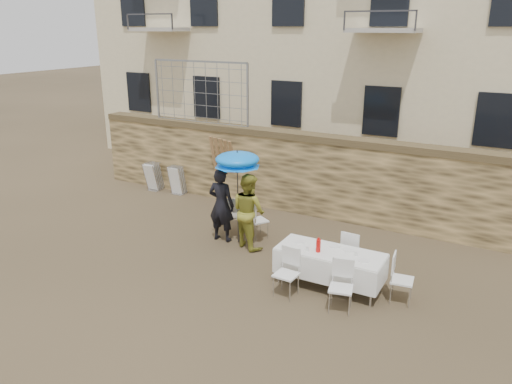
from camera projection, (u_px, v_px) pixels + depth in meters
The scene contains 17 objects.
ground at pixel (186, 285), 10.07m from camera, with size 80.00×80.00×0.00m, color brown.
stone_wall at pixel (292, 172), 13.88m from camera, with size 13.00×0.50×2.20m, color olive.
chain_link_fence at pixel (200, 93), 14.62m from camera, with size 3.20×0.06×1.80m, color gray, non-canonical shape.
man_suit at pixel (221, 205), 11.91m from camera, with size 0.66×0.44×1.82m, color black.
woman_dress at pixel (249, 211), 11.57m from camera, with size 0.87×0.68×1.78m, color gold.
umbrella at pixel (237, 162), 11.46m from camera, with size 1.07×1.07×2.11m.
couple_chair_left at pixel (234, 214), 12.50m from camera, with size 0.48×0.48×0.96m, color white, non-canonical shape.
couple_chair_right at pixel (258, 219), 12.18m from camera, with size 0.48×0.48×0.96m, color white, non-canonical shape.
banquet_table at pixel (330, 253), 9.79m from camera, with size 2.10×0.85×0.78m.
soda_bottle at pixel (318, 246), 9.70m from camera, with size 0.09×0.09×0.26m, color red.
table_chair_front_left at pixel (286, 273), 9.52m from camera, with size 0.48×0.48×0.96m, color white, non-canonical shape.
table_chair_front_right at pixel (341, 287), 9.02m from camera, with size 0.48×0.48×0.96m, color white, non-canonical shape.
table_chair_back at pixel (352, 251), 10.45m from camera, with size 0.48×0.48×0.96m, color white, non-canonical shape.
table_chair_side at pixel (402, 279), 9.32m from camera, with size 0.48×0.48×0.96m, color white, non-canonical shape.
chair_stack_left at pixel (157, 175), 15.87m from camera, with size 0.46×0.47×0.92m, color white, non-canonical shape.
chair_stack_right at pixel (180, 179), 15.46m from camera, with size 0.46×0.40×0.92m, color white, non-canonical shape.
wood_planks at pixel (224, 168), 14.62m from camera, with size 0.70×0.20×2.00m, color #A37749, non-canonical shape.
Camera 1 is at (5.54, -7.18, 4.98)m, focal length 35.00 mm.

